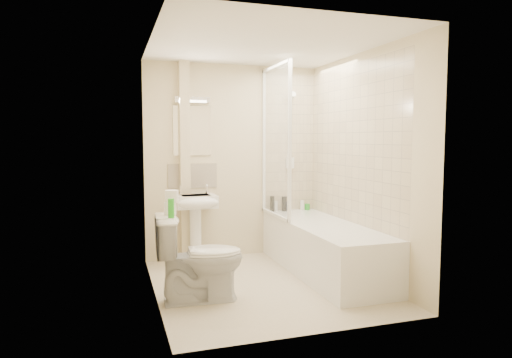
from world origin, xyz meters
name	(u,v)px	position (x,y,z in m)	size (l,w,h in m)	color
floor	(265,284)	(0.00, 0.00, 0.00)	(2.50, 2.50, 0.00)	beige
wall_back	(233,161)	(0.00, 1.25, 1.20)	(2.20, 0.02, 2.40)	beige
wall_left	(153,169)	(-1.10, 0.00, 1.20)	(0.02, 2.50, 2.40)	beige
wall_right	(362,165)	(1.10, 0.00, 1.20)	(0.02, 2.50, 2.40)	beige
ceiling	(266,44)	(0.00, 0.00, 2.40)	(2.20, 2.50, 0.02)	white
tile_back	(289,143)	(0.75, 1.24, 1.42)	(0.70, 0.01, 1.75)	beige
tile_right	(352,144)	(1.09, 0.20, 1.42)	(0.01, 2.10, 1.75)	beige
pipe_boxing	(185,162)	(-0.62, 1.19, 1.20)	(0.12, 0.12, 2.40)	beige
splashback	(193,176)	(-0.52, 1.24, 1.03)	(0.60, 0.01, 0.30)	beige
mirror	(192,131)	(-0.52, 1.24, 1.58)	(0.46, 0.01, 0.60)	white
strip_light	(192,100)	(-0.52, 1.22, 1.95)	(0.42, 0.07, 0.07)	silver
bathtub	(323,247)	(0.75, 0.20, 0.29)	(0.70, 2.10, 0.55)	white
shower_screen	(276,142)	(0.40, 0.80, 1.45)	(0.04, 0.92, 1.80)	white
shower_fixture	(290,134)	(0.75, 1.19, 1.55)	(0.10, 0.16, 0.99)	white
pedestal_sink	(196,209)	(-0.52, 1.01, 0.65)	(0.48, 0.46, 0.93)	white
bottle_black_a	(272,204)	(0.49, 1.16, 0.65)	(0.05, 0.05, 0.20)	black
bottle_white_a	(276,206)	(0.54, 1.16, 0.62)	(0.05, 0.05, 0.13)	silver
bottle_black_b	(284,204)	(0.66, 1.16, 0.64)	(0.07, 0.07, 0.19)	black
bottle_blue	(288,206)	(0.71, 1.16, 0.61)	(0.05, 0.05, 0.12)	navy
bottle_white_b	(302,205)	(0.91, 1.16, 0.61)	(0.05, 0.05, 0.13)	white
bottle_green	(307,207)	(0.98, 1.16, 0.59)	(0.07, 0.07, 0.08)	green
toilet	(200,258)	(-0.72, -0.26, 0.40)	(0.81, 0.49, 0.80)	white
toilet_roll_lower	(170,208)	(-0.97, -0.20, 0.86)	(0.11, 0.11, 0.11)	white
toilet_roll_upper	(172,196)	(-0.96, -0.20, 0.97)	(0.12, 0.12, 0.11)	white
green_bottle	(171,208)	(-0.99, -0.38, 0.89)	(0.05, 0.05, 0.17)	green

